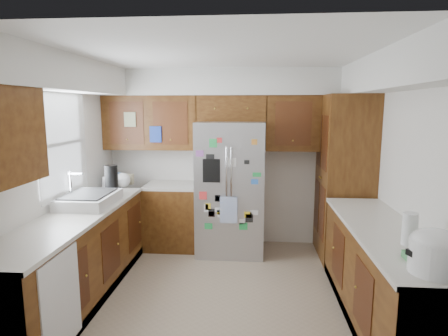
{
  "coord_description": "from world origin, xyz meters",
  "views": [
    {
      "loc": [
        0.31,
        -3.79,
        1.99
      ],
      "look_at": [
        -0.02,
        0.35,
        1.31
      ],
      "focal_mm": 30.0,
      "sensor_mm": 36.0,
      "label": 1
    }
  ],
  "objects": [
    {
      "name": "fridge_top_items",
      "position": [
        0.0,
        1.43,
        2.28
      ],
      "size": [
        0.64,
        0.33,
        0.28
      ],
      "color": "#1851AC",
      "rests_on": "bridge_cabinet"
    },
    {
      "name": "rice_cooker",
      "position": [
        1.5,
        -1.38,
        1.07
      ],
      "size": [
        0.34,
        0.33,
        0.29
      ],
      "color": "white",
      "rests_on": "right_counter_run"
    },
    {
      "name": "right_counter_run",
      "position": [
        1.5,
        -0.47,
        0.42
      ],
      "size": [
        0.63,
        2.25,
        0.92
      ],
      "color": "#3F1F0C",
      "rests_on": "ground"
    },
    {
      "name": "sink_assembly",
      "position": [
        -1.5,
        0.1,
        0.99
      ],
      "size": [
        0.52,
        0.7,
        0.37
      ],
      "color": "silver",
      "rests_on": "left_counter_run"
    },
    {
      "name": "fridge",
      "position": [
        -0.0,
        1.2,
        0.9
      ],
      "size": [
        0.9,
        0.79,
        1.8
      ],
      "color": "#959499",
      "rests_on": "ground"
    },
    {
      "name": "bridge_cabinet",
      "position": [
        0.0,
        1.43,
        1.98
      ],
      "size": [
        0.96,
        0.34,
        0.35
      ],
      "primitive_type": "cube",
      "color": "#3F1F0C",
      "rests_on": "fridge"
    },
    {
      "name": "paper_towel",
      "position": [
        1.54,
        -0.87,
        1.05
      ],
      "size": [
        0.11,
        0.11,
        0.26
      ],
      "primitive_type": "cylinder",
      "color": "white",
      "rests_on": "right_counter_run"
    },
    {
      "name": "room_shell",
      "position": [
        -0.11,
        0.36,
        1.82
      ],
      "size": [
        3.64,
        3.24,
        2.52
      ],
      "color": "silver",
      "rests_on": "ground"
    },
    {
      "name": "floor",
      "position": [
        0.0,
        0.0,
        0.0
      ],
      "size": [
        3.6,
        3.6,
        0.0
      ],
      "primitive_type": "plane",
      "color": "tan",
      "rests_on": "ground"
    },
    {
      "name": "left_counter_run",
      "position": [
        -1.36,
        0.03,
        0.43
      ],
      "size": [
        1.36,
        3.2,
        0.92
      ],
      "color": "#3F1F0C",
      "rests_on": "ground"
    },
    {
      "name": "pantry",
      "position": [
        1.5,
        1.15,
        1.07
      ],
      "size": [
        0.6,
        0.9,
        2.15
      ],
      "primitive_type": "cube",
      "color": "#3F1F0C",
      "rests_on": "ground"
    },
    {
      "name": "left_counter_clutter",
      "position": [
        -1.46,
        0.81,
        1.05
      ],
      "size": [
        0.34,
        0.92,
        0.38
      ],
      "color": "black",
      "rests_on": "left_counter_run"
    }
  ]
}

